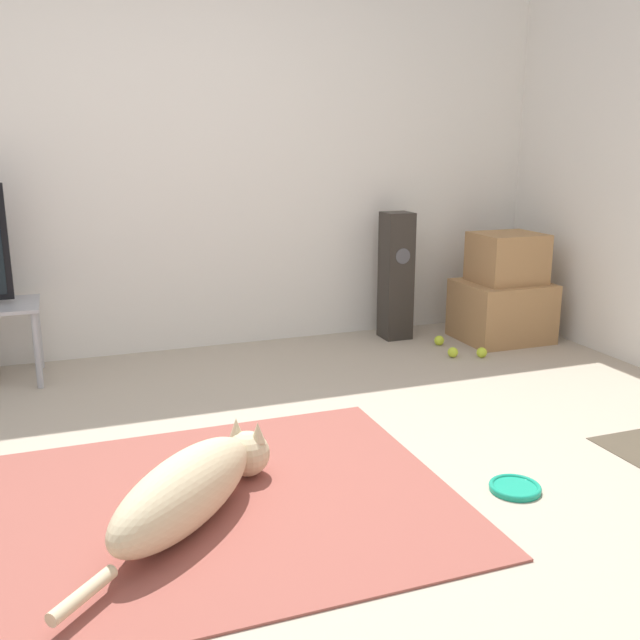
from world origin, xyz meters
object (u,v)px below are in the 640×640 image
cardboard_box_upper (507,258)px  tennis_ball_near_speaker (439,340)px  frisbee (515,488)px  tennis_ball_loose_on_carpet (482,353)px  dog (192,487)px  floor_speaker (396,276)px  cardboard_box_lower (502,311)px  tennis_ball_by_boxes (453,352)px

cardboard_box_upper → tennis_ball_near_speaker: (-0.49, 0.01, -0.54)m
frisbee → tennis_ball_loose_on_carpet: 1.79m
dog → floor_speaker: floor_speaker is taller
cardboard_box_lower → tennis_ball_near_speaker: (-0.47, 0.01, -0.17)m
cardboard_box_upper → tennis_ball_by_boxes: cardboard_box_upper is taller
dog → cardboard_box_upper: 3.03m
cardboard_box_upper → tennis_ball_near_speaker: cardboard_box_upper is taller
tennis_ball_near_speaker → dog: bearing=-139.0°
tennis_ball_near_speaker → tennis_ball_loose_on_carpet: same height
dog → tennis_ball_loose_on_carpet: 2.51m
cardboard_box_lower → tennis_ball_loose_on_carpet: bearing=-137.5°
dog → tennis_ball_by_boxes: 2.41m
cardboard_box_upper → cardboard_box_lower: bearing=-169.3°
dog → floor_speaker: bearing=48.4°
cardboard_box_upper → frisbee: bearing=-122.9°
dog → frisbee: bearing=-8.8°
frisbee → tennis_ball_loose_on_carpet: (0.85, 1.57, 0.02)m
floor_speaker → tennis_ball_near_speaker: floor_speaker is taller
frisbee → tennis_ball_by_boxes: (0.68, 1.64, 0.02)m
tennis_ball_by_boxes → dog: bearing=-143.0°
floor_speaker → tennis_ball_loose_on_carpet: size_ratio=13.20×
tennis_ball_loose_on_carpet → floor_speaker: bearing=116.2°
floor_speaker → tennis_ball_near_speaker: bearing=-55.9°
floor_speaker → tennis_ball_loose_on_carpet: (0.31, -0.63, -0.40)m
floor_speaker → tennis_ball_near_speaker: 0.53m
tennis_ball_by_boxes → tennis_ball_near_speaker: (0.06, 0.27, 0.00)m
dog → cardboard_box_upper: bearing=34.7°
dog → cardboard_box_lower: size_ratio=1.53×
tennis_ball_near_speaker → tennis_ball_by_boxes: bearing=-101.4°
cardboard_box_lower → tennis_ball_near_speaker: 0.50m
floor_speaker → tennis_ball_loose_on_carpet: floor_speaker is taller
cardboard_box_upper → tennis_ball_loose_on_carpet: cardboard_box_upper is taller
floor_speaker → dog: bearing=-131.6°
dog → tennis_ball_by_boxes: size_ratio=13.42×
tennis_ball_by_boxes → tennis_ball_loose_on_carpet: same height
cardboard_box_lower → frisbee: bearing=-122.5°
cardboard_box_lower → cardboard_box_upper: cardboard_box_upper is taller
frisbee → cardboard_box_upper: cardboard_box_upper is taller
tennis_ball_by_boxes → tennis_ball_near_speaker: bearing=78.6°
cardboard_box_lower → floor_speaker: size_ratio=0.66×
tennis_ball_loose_on_carpet → cardboard_box_lower: bearing=42.5°
tennis_ball_near_speaker → floor_speaker: bearing=124.1°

